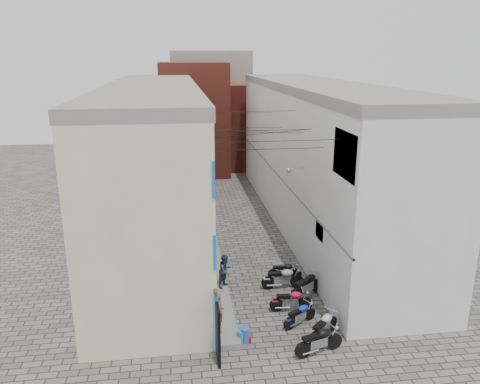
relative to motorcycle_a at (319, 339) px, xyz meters
name	(u,v)px	position (x,y,z in m)	size (l,w,h in m)	color
ground	(283,346)	(-1.19, 0.59, -0.58)	(90.00, 90.00, 0.00)	#514F4C
plinth	(206,226)	(-3.24, 13.59, -0.45)	(0.90, 26.00, 0.25)	gray
building_left	(156,161)	(-6.17, 13.54, 3.92)	(5.10, 27.00, 9.00)	#C5BA95
building_right	(316,156)	(3.81, 13.59, 3.93)	(5.94, 26.00, 9.00)	silver
building_far_brick_left	(194,119)	(-3.19, 28.59, 4.42)	(6.00, 6.00, 10.00)	maroon
building_far_brick_right	(245,126)	(1.81, 30.59, 3.42)	(5.00, 6.00, 8.00)	maroon
building_far_concrete	(211,106)	(-1.19, 34.59, 4.92)	(8.00, 5.00, 11.00)	gray
far_shopfront	(219,166)	(-1.19, 25.79, 0.62)	(2.00, 0.30, 2.40)	black
overhead_wires	(252,129)	(-1.19, 8.24, 6.55)	(5.80, 13.02, 1.32)	black
motorcycle_a	(319,339)	(0.00, 0.00, 0.00)	(0.63, 1.99, 1.15)	black
motorcycle_b	(324,326)	(0.46, 0.88, -0.01)	(0.62, 1.97, 1.14)	silver
motorcycle_c	(300,314)	(-0.19, 1.96, -0.08)	(0.54, 1.70, 0.99)	#0C30B8
motorcycle_d	(291,299)	(-0.29, 3.07, -0.04)	(0.59, 1.86, 1.08)	#B60D2D
motorcycle_e	(307,284)	(0.71, 4.15, 0.05)	(0.68, 2.16, 1.25)	black
motorcycle_f	(283,277)	(-0.20, 5.09, 0.01)	(0.64, 2.01, 1.17)	#9B9B9F
motorcycle_g	(285,270)	(0.11, 6.00, -0.09)	(0.53, 1.68, 0.98)	black
person_a	(219,312)	(-3.54, 1.59, 0.49)	(0.59, 0.39, 1.62)	brown
person_b	(225,270)	(-2.89, 5.22, 0.46)	(0.76, 0.59, 1.57)	#2D3744
water_jug_near	(245,335)	(-2.57, 1.09, -0.29)	(0.36, 0.36, 0.57)	#2358B3
water_jug_far	(241,336)	(-2.74, 1.09, -0.33)	(0.31, 0.31, 0.49)	#2982CD
red_crate	(246,339)	(-2.55, 1.09, -0.46)	(0.38, 0.29, 0.24)	#AD0C0E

